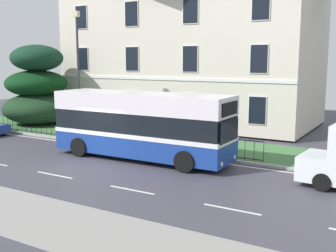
% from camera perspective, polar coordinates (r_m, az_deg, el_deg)
% --- Properties ---
extents(ground_plane, '(60.00, 56.00, 0.18)m').
position_cam_1_polar(ground_plane, '(20.18, -9.93, -4.92)').
color(ground_plane, '#403D49').
extents(georgian_townhouse, '(18.65, 9.23, 12.00)m').
position_cam_1_polar(georgian_townhouse, '(32.24, 3.21, 11.47)').
color(georgian_townhouse, beige).
rests_on(georgian_townhouse, ground_plane).
extents(iron_verge_railing, '(18.22, 0.04, 0.97)m').
position_cam_1_polar(iron_verge_railing, '(24.02, -8.16, -1.06)').
color(iron_verge_railing, black).
rests_on(iron_verge_railing, ground_plane).
extents(evergreen_tree, '(5.21, 5.21, 5.78)m').
position_cam_1_polar(evergreen_tree, '(32.00, -17.42, 4.66)').
color(evergreen_tree, '#423328').
rests_on(evergreen_tree, ground_plane).
extents(single_decker_bus, '(9.13, 2.64, 3.24)m').
position_cam_1_polar(single_decker_bus, '(20.19, -3.65, 0.18)').
color(single_decker_bus, navy).
rests_on(single_decker_bus, ground_plane).
extents(street_lamp_post, '(0.36, 0.24, 7.61)m').
position_cam_1_polar(street_lamp_post, '(26.58, -12.22, 8.06)').
color(street_lamp_post, '#333338').
rests_on(street_lamp_post, ground_plane).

